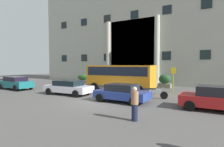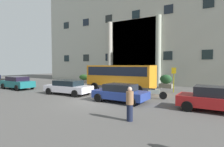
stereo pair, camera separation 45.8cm
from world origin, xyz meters
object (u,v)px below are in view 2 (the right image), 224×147
at_px(orange_minibus, 121,76).
at_px(pedestrian_child_trailing, 130,104).
at_px(hedge_planter_entrance_left, 84,79).
at_px(motorcycle_far_end, 72,87).
at_px(scooter_by_planter, 153,93).
at_px(motorcycle_near_kerb, 212,98).
at_px(parked_estate_mid, 68,87).
at_px(bus_stop_sign, 174,77).
at_px(parked_sedan_far, 17,83).
at_px(hedge_planter_far_east, 166,81).
at_px(hedge_planter_west, 124,80).
at_px(parked_compact_extra, 216,99).
at_px(white_taxi_kerbside, 120,93).

distance_m(orange_minibus, pedestrian_child_trailing, 9.76).
relative_size(hedge_planter_entrance_left, pedestrian_child_trailing, 1.23).
relative_size(motorcycle_far_end, scooter_by_planter, 0.95).
bearing_deg(motorcycle_near_kerb, scooter_by_planter, 164.04).
distance_m(parked_estate_mid, motorcycle_far_end, 2.32).
relative_size(bus_stop_sign, parked_sedan_far, 0.57).
xyz_separation_m(hedge_planter_entrance_left, parked_sedan_far, (-2.18, -9.14, 0.10)).
distance_m(hedge_planter_entrance_left, pedestrian_child_trailing, 19.00).
xyz_separation_m(bus_stop_sign, scooter_by_planter, (-0.69, -4.29, -1.08)).
distance_m(parked_sedan_far, motorcycle_near_kerb, 19.35).
bearing_deg(hedge_planter_entrance_left, motorcycle_near_kerb, -22.13).
height_order(parked_estate_mid, pedestrian_child_trailing, pedestrian_child_trailing).
distance_m(motorcycle_far_end, pedestrian_child_trailing, 11.38).
distance_m(hedge_planter_far_east, motorcycle_far_end, 10.93).
distance_m(hedge_planter_far_east, parked_estate_mid, 11.50).
bearing_deg(pedestrian_child_trailing, hedge_planter_west, 168.18).
relative_size(hedge_planter_west, motorcycle_near_kerb, 0.93).
relative_size(hedge_planter_far_east, hedge_planter_west, 0.86).
bearing_deg(parked_estate_mid, orange_minibus, 48.25).
distance_m(scooter_by_planter, pedestrian_child_trailing, 6.28).
relative_size(parked_compact_extra, scooter_by_planter, 2.07).
relative_size(hedge_planter_far_east, parked_estate_mid, 0.35).
bearing_deg(motorcycle_near_kerb, motorcycle_far_end, 164.24).
distance_m(motorcycle_near_kerb, pedestrian_child_trailing, 7.07).
xyz_separation_m(bus_stop_sign, hedge_planter_west, (-6.76, 2.52, -0.83)).
height_order(hedge_planter_entrance_left, motorcycle_far_end, hedge_planter_entrance_left).
distance_m(parked_estate_mid, motorcycle_near_kerb, 11.76).
relative_size(parked_estate_mid, white_taxi_kerbside, 1.14).
xyz_separation_m(hedge_planter_west, parked_sedan_far, (-9.01, -9.01, 0.03)).
height_order(bus_stop_sign, hedge_planter_west, bus_stop_sign).
height_order(white_taxi_kerbside, pedestrian_child_trailing, pedestrian_child_trailing).
height_order(hedge_planter_entrance_left, white_taxi_kerbside, same).
relative_size(bus_stop_sign, hedge_planter_far_east, 1.56).
distance_m(orange_minibus, motorcycle_far_end, 5.28).
xyz_separation_m(bus_stop_sign, motorcycle_far_end, (-9.46, -4.36, -1.09)).
bearing_deg(parked_compact_extra, parked_sedan_far, -178.46).
relative_size(motorcycle_near_kerb, motorcycle_far_end, 1.03).
distance_m(hedge_planter_west, motorcycle_far_end, 7.39).
height_order(orange_minibus, parked_estate_mid, orange_minibus).
distance_m(orange_minibus, hedge_planter_entrance_left, 10.03).
xyz_separation_m(orange_minibus, parked_sedan_far, (-10.95, -4.37, -0.88)).
relative_size(hedge_planter_west, parked_estate_mid, 0.40).
height_order(hedge_planter_far_east, white_taxi_kerbside, hedge_planter_far_east).
bearing_deg(hedge_planter_west, hedge_planter_entrance_left, 178.86).
bearing_deg(parked_compact_extra, motorcycle_near_kerb, 97.20).
xyz_separation_m(bus_stop_sign, parked_estate_mid, (-8.14, -6.25, -0.86)).
relative_size(parked_compact_extra, motorcycle_far_end, 2.17).
height_order(parked_compact_extra, parked_sedan_far, parked_compact_extra).
bearing_deg(hedge_planter_far_east, orange_minibus, -121.93).
bearing_deg(motorcycle_near_kerb, parked_sedan_far, 170.44).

